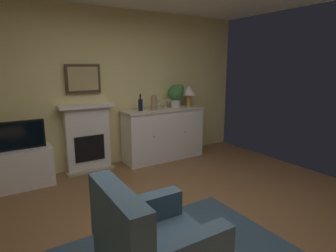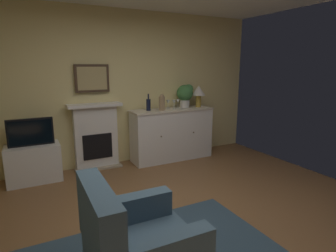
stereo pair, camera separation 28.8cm
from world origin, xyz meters
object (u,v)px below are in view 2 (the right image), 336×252
at_px(fireplace_unit, 96,136).
at_px(wine_glass_left, 168,102).
at_px(wine_glass_center, 174,102).
at_px(vase_decorative, 162,102).
at_px(framed_picture, 92,78).
at_px(tv_set, 31,132).
at_px(armchair, 137,248).
at_px(potted_plant_small, 185,94).
at_px(wine_bottle, 148,104).
at_px(table_lamp, 199,92).
at_px(tv_cabinet, 34,163).
at_px(wine_glass_right, 178,102).
at_px(sideboard_cabinet, 172,134).

bearing_deg(fireplace_unit, wine_glass_left, -7.62).
height_order(wine_glass_center, vase_decorative, vase_decorative).
bearing_deg(framed_picture, fireplace_unit, -90.00).
distance_m(wine_glass_center, tv_set, 2.37).
xyz_separation_m(wine_glass_center, armchair, (-1.75, -2.66, -0.68)).
distance_m(framed_picture, wine_glass_left, 1.36).
xyz_separation_m(fireplace_unit, potted_plant_small, (1.65, -0.13, 0.65)).
height_order(wine_glass_left, armchair, wine_glass_left).
distance_m(tv_set, armchair, 2.77).
bearing_deg(wine_bottle, table_lamp, -1.29).
bearing_deg(table_lamp, wine_bottle, 178.71).
bearing_deg(armchair, framed_picture, 82.69).
distance_m(tv_cabinet, potted_plant_small, 2.78).
relative_size(wine_bottle, potted_plant_small, 0.67).
bearing_deg(wine_glass_left, vase_decorative, -159.01).
bearing_deg(potted_plant_small, wine_glass_center, -166.55).
relative_size(wine_glass_right, vase_decorative, 0.59).
distance_m(wine_glass_left, wine_glass_center, 0.11).
bearing_deg(wine_glass_left, wine_glass_right, 8.24).
distance_m(fireplace_unit, tv_set, 1.02).
relative_size(wine_bottle, tv_cabinet, 0.39).
bearing_deg(sideboard_cabinet, tv_set, -179.80).
relative_size(tv_cabinet, armchair, 0.82).
distance_m(sideboard_cabinet, tv_set, 2.34).
distance_m(wine_glass_center, potted_plant_small, 0.31).
bearing_deg(potted_plant_small, sideboard_cabinet, -171.62).
bearing_deg(tv_cabinet, wine_bottle, 0.24).
xyz_separation_m(table_lamp, wine_bottle, (-1.01, 0.02, -0.17)).
xyz_separation_m(tv_cabinet, potted_plant_small, (2.63, 0.03, 0.91)).
bearing_deg(tv_set, wine_glass_center, -0.28).
distance_m(fireplace_unit, vase_decorative, 1.26).
height_order(wine_glass_right, tv_cabinet, wine_glass_right).
xyz_separation_m(framed_picture, wine_bottle, (0.90, -0.20, -0.46)).
bearing_deg(tv_set, wine_bottle, 0.95).
height_order(wine_bottle, wine_glass_center, wine_bottle).
bearing_deg(sideboard_cabinet, table_lamp, 0.00).
relative_size(table_lamp, tv_set, 0.65).
height_order(table_lamp, tv_set, table_lamp).
relative_size(wine_glass_left, wine_glass_center, 1.00).
distance_m(table_lamp, wine_glass_right, 0.45).
relative_size(tv_cabinet, tv_set, 1.21).
height_order(potted_plant_small, armchair, potted_plant_small).
bearing_deg(table_lamp, vase_decorative, -176.38).
distance_m(potted_plant_small, armchair, 3.49).
xyz_separation_m(framed_picture, tv_cabinet, (-0.97, -0.21, -1.22)).
distance_m(wine_glass_left, tv_set, 2.27).
xyz_separation_m(framed_picture, wine_glass_center, (1.38, -0.24, -0.44)).
xyz_separation_m(fireplace_unit, vase_decorative, (1.12, -0.23, 0.53)).
xyz_separation_m(wine_glass_center, tv_cabinet, (-2.36, 0.03, -0.78)).
height_order(framed_picture, table_lamp, framed_picture).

